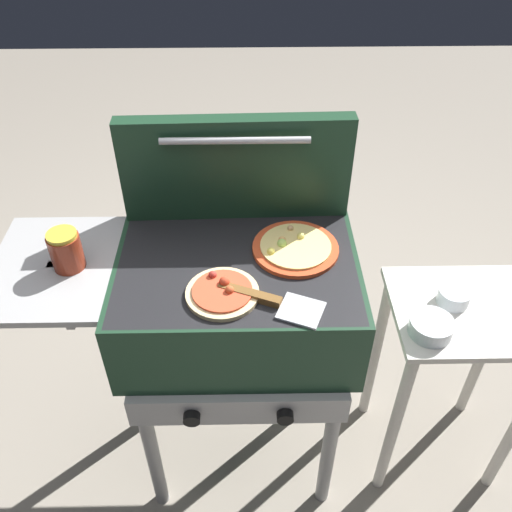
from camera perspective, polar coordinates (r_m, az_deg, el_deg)
The scene contains 10 objects.
ground_plane at distance 2.14m, azimuth -1.42°, elevation -19.04°, with size 8.00×8.00×0.00m, color gray.
grill at distance 1.53m, azimuth -2.40°, elevation -4.79°, with size 0.96×0.53×0.90m.
grill_lid_open at distance 1.52m, azimuth -2.06°, elevation 9.07°, with size 0.63×0.09×0.30m.
pizza_pepperoni at distance 1.34m, azimuth -3.50°, elevation -3.75°, with size 0.18×0.18×0.04m.
pizza_cheese at distance 1.47m, azimuth 4.05°, elevation 0.89°, with size 0.23×0.23×0.03m.
sauce_jar at distance 1.47m, azimuth -19.08°, elevation 0.57°, with size 0.08×0.08×0.11m.
spatula at distance 1.32m, azimuth 1.52°, elevation -4.68°, with size 0.26×0.15×0.02m.
prep_table at distance 1.82m, azimuth 19.81°, elevation -9.46°, with size 0.44×0.36×0.71m.
topping_bowl_near at distance 1.67m, azimuth 19.77°, elevation -4.00°, with size 0.09×0.09×0.04m.
topping_bowl_far at distance 1.56m, azimuth 17.66°, elevation -7.04°, with size 0.12×0.12×0.04m.
Camera 1 is at (0.03, -1.07, 1.85)m, focal length 38.65 mm.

